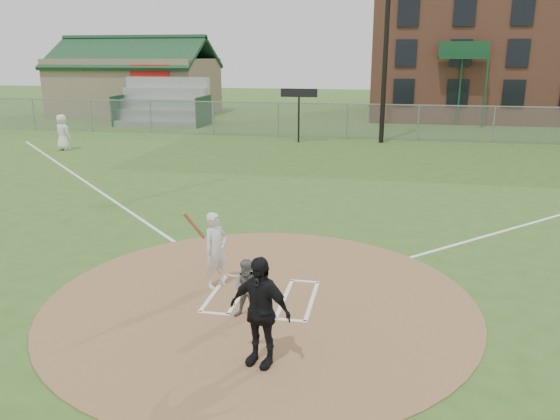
% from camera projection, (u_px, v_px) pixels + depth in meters
% --- Properties ---
extents(ground, '(140.00, 140.00, 0.00)m').
position_uv_depth(ground, '(261.00, 300.00, 10.75)').
color(ground, '#345A1E').
rests_on(ground, ground).
extents(dirt_circle, '(8.40, 8.40, 0.02)m').
position_uv_depth(dirt_circle, '(261.00, 300.00, 10.75)').
color(dirt_circle, olive).
rests_on(dirt_circle, ground).
extents(home_plate, '(0.55, 0.55, 0.03)m').
position_uv_depth(home_plate, '(262.00, 297.00, 10.82)').
color(home_plate, silver).
rests_on(home_plate, dirt_circle).
extents(foul_line_third, '(17.04, 17.04, 0.01)m').
position_uv_depth(foul_line_third, '(85.00, 181.00, 20.91)').
color(foul_line_third, white).
rests_on(foul_line_third, ground).
extents(catcher, '(0.56, 0.45, 1.12)m').
position_uv_depth(catcher, '(248.00, 289.00, 9.86)').
color(catcher, slate).
rests_on(catcher, dirt_circle).
extents(umpire, '(1.12, 0.70, 1.77)m').
position_uv_depth(umpire, '(260.00, 311.00, 8.31)').
color(umpire, black).
rests_on(umpire, dirt_circle).
extents(ondeck_player, '(1.01, 0.82, 1.80)m').
position_uv_depth(ondeck_player, '(63.00, 132.00, 27.64)').
color(ondeck_player, silver).
rests_on(ondeck_player, ground).
extents(batters_boxes, '(2.08, 1.88, 0.01)m').
position_uv_depth(batters_boxes, '(262.00, 296.00, 10.89)').
color(batters_boxes, white).
rests_on(batters_boxes, dirt_circle).
extents(batter_at_plate, '(0.75, 1.04, 1.78)m').
position_uv_depth(batter_at_plate, '(216.00, 250.00, 11.16)').
color(batter_at_plate, silver).
rests_on(batter_at_plate, dirt_circle).
extents(outfield_fence, '(56.08, 0.08, 2.03)m').
position_uv_depth(outfield_fence, '(347.00, 121.00, 31.25)').
color(outfield_fence, slate).
rests_on(outfield_fence, ground).
extents(bleachers, '(6.08, 3.20, 3.20)m').
position_uv_depth(bleachers, '(162.00, 102.00, 37.45)').
color(bleachers, '#B7BABF').
rests_on(bleachers, ground).
extents(clubhouse, '(12.20, 8.71, 6.23)m').
position_uv_depth(clubhouse, '(137.00, 84.00, 44.56)').
color(clubhouse, gray).
rests_on(clubhouse, ground).
extents(light_pole, '(1.20, 0.30, 12.22)m').
position_uv_depth(light_pole, '(387.00, 16.00, 28.41)').
color(light_pole, black).
rests_on(light_pole, ground).
extents(scoreboard_sign, '(2.00, 0.10, 2.93)m').
position_uv_depth(scoreboard_sign, '(299.00, 99.00, 29.63)').
color(scoreboard_sign, black).
rests_on(scoreboard_sign, ground).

